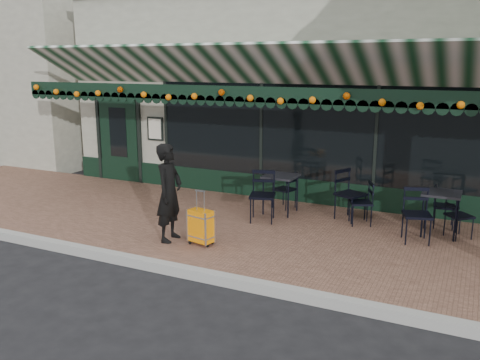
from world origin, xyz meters
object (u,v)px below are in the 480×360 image
at_px(suitcase, 201,227).
at_px(cafe_table_a, 442,197).
at_px(chair_a_extra, 459,216).
at_px(chair_b_right, 351,195).
at_px(chair_a_front, 417,216).
at_px(chair_a_right, 444,207).
at_px(woman, 169,193).
at_px(chair_a_left, 361,203).
at_px(chair_b_left, 285,190).
at_px(cafe_table_b, 281,179).
at_px(chair_b_front, 262,196).

height_order(suitcase, cafe_table_a, suitcase).
height_order(chair_a_extra, chair_b_right, chair_b_right).
relative_size(chair_a_front, chair_b_right, 0.94).
bearing_deg(chair_a_right, chair_b_right, 93.53).
xyz_separation_m(woman, chair_a_front, (3.67, 1.65, -0.36)).
bearing_deg(woman, chair_a_extra, -68.19).
relative_size(woman, chair_a_left, 2.02).
xyz_separation_m(woman, chair_b_left, (1.03, 2.60, -0.43)).
bearing_deg(chair_a_front, cafe_table_b, 149.91).
xyz_separation_m(suitcase, chair_a_front, (3.11, 1.62, 0.15)).
relative_size(suitcase, chair_b_left, 1.19).
bearing_deg(woman, chair_a_left, -55.36).
height_order(cafe_table_a, chair_a_extra, cafe_table_a).
distance_m(cafe_table_b, chair_a_left, 1.59).
xyz_separation_m(cafe_table_b, chair_a_right, (2.94, 0.42, -0.30)).
xyz_separation_m(suitcase, chair_b_front, (0.40, 1.57, 0.17)).
distance_m(woman, cafe_table_a, 4.54).
bearing_deg(chair_b_right, woman, 159.67).
height_order(cafe_table_a, chair_b_left, chair_b_left).
xyz_separation_m(woman, chair_a_right, (4.02, 2.66, -0.43)).
height_order(chair_a_front, chair_a_extra, chair_a_front).
bearing_deg(chair_b_right, chair_b_left, 106.11).
xyz_separation_m(suitcase, chair_b_right, (1.84, 2.36, 0.18)).
xyz_separation_m(chair_b_right, chair_b_front, (-1.44, -0.79, -0.00)).
distance_m(chair_a_front, chair_b_left, 2.81).
bearing_deg(cafe_table_a, suitcase, -147.84).
bearing_deg(chair_a_left, suitcase, -67.91).
relative_size(chair_a_extra, chair_b_right, 0.79).
relative_size(suitcase, chair_b_front, 0.95).
xyz_separation_m(chair_a_left, chair_a_extra, (1.64, -0.02, -0.02)).
xyz_separation_m(chair_a_extra, chair_b_front, (-3.32, -0.56, 0.10)).
bearing_deg(chair_b_left, chair_a_right, 108.33).
bearing_deg(chair_b_front, chair_a_left, 2.34).
xyz_separation_m(suitcase, chair_a_right, (3.45, 2.63, 0.08)).
xyz_separation_m(cafe_table_a, chair_b_right, (-1.58, 0.20, -0.20)).
bearing_deg(chair_b_front, chair_b_right, 11.71).
bearing_deg(chair_b_front, chair_a_right, 2.29).
bearing_deg(suitcase, chair_b_right, 63.98).
distance_m(suitcase, chair_a_right, 4.34).
bearing_deg(chair_a_extra, chair_a_left, 48.17).
height_order(cafe_table_a, chair_a_front, chair_a_front).
distance_m(chair_b_left, chair_b_front, 1.01).
xyz_separation_m(chair_a_left, chair_a_front, (1.03, -0.53, 0.05)).
height_order(suitcase, chair_b_front, chair_b_front).
height_order(woman, chair_a_extra, woman).
bearing_deg(chair_a_extra, cafe_table_a, 45.37).
distance_m(suitcase, chair_b_left, 2.61).
xyz_separation_m(woman, cafe_table_a, (3.98, 2.18, -0.13)).
bearing_deg(chair_b_right, cafe_table_b, 121.21).
distance_m(cafe_table_b, chair_b_front, 0.68).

